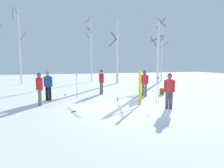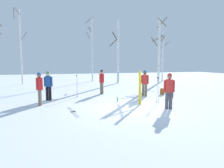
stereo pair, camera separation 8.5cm
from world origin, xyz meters
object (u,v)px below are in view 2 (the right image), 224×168
Objects in this scene: person_0 at (102,80)px; person_2 at (48,84)px; person_3 at (145,82)px; birch_tree_2 at (92,49)px; ski_pair_lying_0 at (73,112)px; birch_tree_4 at (159,49)px; person_1 at (40,87)px; ski_pair_planted_0 at (140,88)px; backpack_0 at (171,94)px; ski_poles_0 at (158,89)px; birch_tree_1 at (21,46)px; person_4 at (169,89)px; ski_pair_planted_1 at (139,81)px; birch_tree_3 at (118,51)px; water_bottle_0 at (117,99)px; backpack_1 at (162,91)px; birch_tree_5 at (163,55)px; ski_poles_1 at (77,85)px.

person_0 and person_2 have the same top height.
person_3 is 11.78m from birch_tree_2.
birch_tree_4 is at bearing 44.71° from ski_pair_lying_0.
person_1 is at bearing -145.23° from person_0.
person_0 is at bearing 22.91° from person_2.
ski_pair_planted_0 is 4.02× the size of backpack_0.
ski_poles_0 is 15.33m from birch_tree_1.
person_1 is 1.00× the size of person_4.
person_1 is at bearing -158.44° from ski_pair_planted_1.
ski_poles_0 is at bearing -142.13° from backpack_0.
person_3 is at bearing -95.42° from birch_tree_3.
person_2 is at bearing 151.73° from ski_pair_planted_0.
person_2 is (-3.51, -1.49, 0.00)m from person_0.
birch_tree_2 is at bearing 76.86° from ski_pair_lying_0.
water_bottle_0 is 0.04× the size of birch_tree_4.
ski_pair_planted_1 is 10.25m from birch_tree_2.
person_2 reaches higher than water_bottle_0.
birch_tree_4 is (9.63, 9.53, 3.63)m from ski_pair_lying_0.
person_1 is at bearing -145.38° from birch_tree_4.
person_2 reaches higher than backpack_1.
birch_tree_2 reaches higher than ski_poles_0.
person_4 is 0.98× the size of ski_pair_planted_1.
birch_tree_1 is at bearing 132.15° from person_3.
birch_tree_3 is (-0.73, 8.09, 3.26)m from backpack_1.
birch_tree_5 reaches higher than person_3.
birch_tree_1 is at bearing 137.63° from backpack_1.
birch_tree_1 is 15.59m from birch_tree_5.
ski_pair_lying_0 is at bearing -103.14° from birch_tree_2.
birch_tree_1 is at bearing 128.40° from person_0.
ski_poles_1 is 2.93m from water_bottle_0.
person_0 and person_1 have the same top height.
person_2 is 6.26m from ski_poles_0.
birch_tree_3 is (2.15, 10.70, 2.60)m from ski_pair_planted_0.
birch_tree_4 is (4.81, 6.75, 2.66)m from person_3.
person_2 is 0.98× the size of ski_pair_planted_1.
birch_tree_3 is at bearing -9.10° from birch_tree_1.
person_2 is 7.58m from backpack_1.
birch_tree_1 is (-4.25, 12.80, 3.89)m from ski_pair_lying_0.
ski_poles_0 is (-0.20, -2.09, -0.21)m from person_3.
person_1 is 0.25× the size of birch_tree_4.
ski_poles_1 is 0.21× the size of birch_tree_4.
ski_pair_lying_0 is at bearing -162.62° from backpack_0.
birch_tree_5 reaches higher than backpack_0.
water_bottle_0 is 11.12m from birch_tree_4.
ski_pair_planted_0 reaches higher than ski_poles_0.
person_1 and person_3 have the same top height.
ski_pair_lying_0 is (1.56, -1.81, -0.97)m from person_1.
ski_poles_0 is at bearing -95.45° from birch_tree_3.
person_2 is 7.56m from backpack_0.
ski_pair_planted_1 is 3.99× the size of backpack_1.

